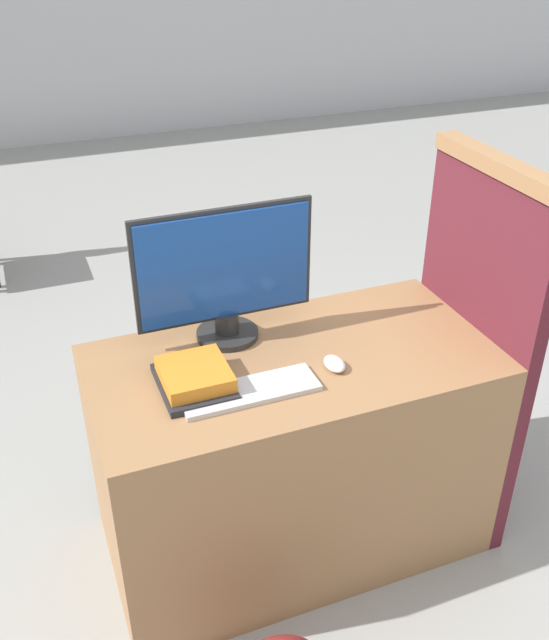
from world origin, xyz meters
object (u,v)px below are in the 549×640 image
Objects in this scene: book_stack at (195,378)px; monitor at (225,274)px; keyboard at (249,391)px; mouse at (334,364)px.

monitor is at bearing 52.86° from book_stack.
keyboard is 0.28m from mouse.
keyboard is (-0.04, -0.31, -0.21)m from monitor.
keyboard is at bearing -174.53° from mouse.
book_stack is (-0.41, 0.06, 0.01)m from mouse.
keyboard is 1.59× the size of book_stack.
mouse is (0.24, -0.29, -0.20)m from monitor.
mouse is at bearing -49.97° from monitor.
book_stack is at bearing 146.30° from keyboard.
monitor is at bearing 83.35° from keyboard.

